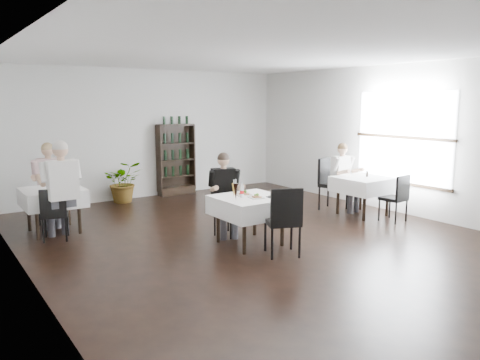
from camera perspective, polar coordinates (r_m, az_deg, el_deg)
name	(u,v)px	position (r m, az deg, el deg)	size (l,w,h in m)	color
room_shell	(265,150)	(7.43, 3.12, 3.73)	(9.00, 9.00, 9.00)	black
window_right	(403,140)	(9.94, 19.25, 4.67)	(0.06, 2.30, 1.85)	white
wine_shelf	(176,160)	(11.47, -7.80, 2.41)	(0.90, 0.28, 1.75)	black
main_table	(250,206)	(7.40, 1.22, -3.19)	(1.03, 1.03, 0.77)	black
left_table	(53,197)	(8.70, -21.87, -1.96)	(0.98, 0.98, 0.77)	black
right_table	(363,185)	(9.63, 14.78, -0.54)	(0.98, 0.98, 0.77)	black
potted_tree	(124,182)	(10.87, -13.98, -0.19)	(0.84, 0.73, 0.94)	#296021
main_chair_far	(226,205)	(7.96, -1.72, -3.09)	(0.51, 0.51, 0.89)	black
main_chair_near	(284,217)	(6.84, 5.39, -4.53)	(0.63, 0.63, 1.04)	black
left_chair_far	(51,192)	(9.53, -22.05, -1.40)	(0.56, 0.57, 0.98)	black
left_chair_near	(54,211)	(8.17, -21.72, -3.52)	(0.51, 0.51, 0.88)	black
right_chair_far	(330,180)	(10.01, 10.87, -0.02)	(0.64, 0.64, 1.09)	black
right_chair_near	(397,195)	(9.27, 18.60, -1.75)	(0.45, 0.45, 0.90)	black
diner_main	(225,188)	(7.87, -1.88, -0.96)	(0.59, 0.63, 1.41)	#42434A
diner_left_far	(49,178)	(9.20, -22.23, 0.27)	(0.63, 0.67, 1.52)	#42434A
diner_left_near	(61,183)	(8.09, -21.00, -0.31)	(0.63, 0.63, 1.65)	#42434A
diner_right_far	(344,172)	(9.92, 12.58, 1.00)	(0.54, 0.54, 1.41)	#42434A
plate_far	(244,194)	(7.49, 0.48, -1.73)	(0.29, 0.29, 0.07)	white
plate_near	(256,197)	(7.28, 2.01, -2.08)	(0.25, 0.25, 0.07)	white
pilsner_dark	(236,192)	(7.08, -0.52, -1.43)	(0.08, 0.08, 0.32)	black
pilsner_lager	(234,190)	(7.27, -0.74, -1.27)	(0.07, 0.07, 0.29)	gold
coke_bottle	(242,191)	(7.30, 0.24, -1.36)	(0.06, 0.06, 0.25)	silver
napkin_cutlery	(272,197)	(7.35, 3.97, -2.05)	(0.18, 0.19, 0.02)	black
pepper_mill	(367,174)	(9.66, 15.24, 0.72)	(0.05, 0.05, 0.11)	black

